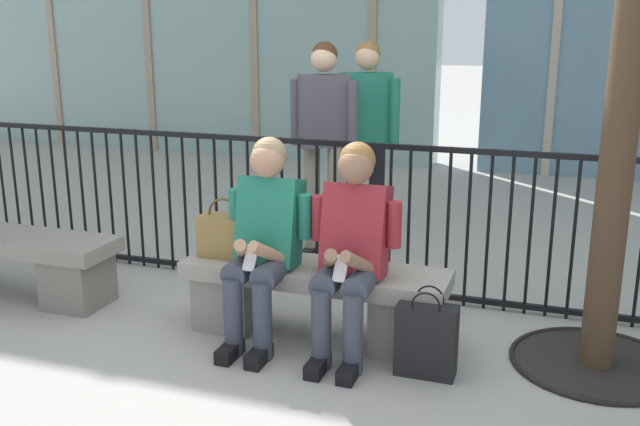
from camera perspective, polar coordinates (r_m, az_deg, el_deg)
ground_plane at (r=4.39m, az=-0.44°, el=-9.83°), size 60.00×60.00×0.00m
stone_bench at (r=4.28m, az=-0.44°, el=-6.53°), size 1.60×0.44×0.45m
seated_person_with_phone at (r=4.14m, az=-4.51°, el=-1.79°), size 0.52×0.66×1.21m
seated_person_companion at (r=3.96m, az=2.53°, el=-2.52°), size 0.52×0.66×1.21m
handbag_on_bench at (r=4.39m, az=-7.65°, el=-1.77°), size 0.31×0.16×0.37m
shopping_bag at (r=3.90m, az=8.53°, el=-10.02°), size 0.32×0.15×0.49m
bystander_at_railing at (r=5.64m, az=0.30°, el=6.39°), size 0.55×0.39×1.71m
bystander_further_back at (r=5.88m, az=3.72°, el=6.71°), size 0.55×0.40×1.71m
plaza_railing at (r=4.90m, az=2.64°, el=-0.39°), size 9.73×0.04×1.08m
stone_bench_far at (r=5.37m, az=-23.68°, el=-3.32°), size 1.60×0.44×0.45m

